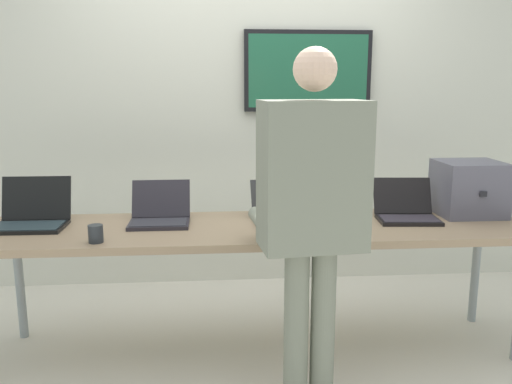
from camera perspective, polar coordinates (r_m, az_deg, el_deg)
name	(u,v)px	position (r m, az deg, el deg)	size (l,w,h in m)	color
ground	(259,351)	(3.22, 0.30, -16.52)	(8.00, 8.00, 0.04)	beige
back_wall	(248,114)	(3.97, -0.90, 8.33)	(8.00, 0.11, 2.53)	beige
workbench	(259,234)	(2.96, 0.31, -4.50)	(2.98, 0.70, 0.72)	#94795D
equipment_box	(469,188)	(3.40, 21.70, 0.38)	(0.36, 0.35, 0.32)	#565462
laptop_station_0	(32,216)	(3.17, -22.75, -2.34)	(0.38, 0.32, 0.26)	black
laptop_station_1	(160,214)	(3.03, -10.20, -2.31)	(0.33, 0.32, 0.22)	#26232A
laptop_station_2	(280,212)	(3.04, 2.60, -2.15)	(0.32, 0.34, 0.21)	#272828
laptop_station_3	(406,210)	(3.19, 15.67, -1.90)	(0.36, 0.34, 0.22)	black
person	(312,202)	(2.30, 5.93, -1.10)	(0.48, 0.62, 1.64)	gray
coffee_mug	(96,234)	(2.74, -16.69, -4.27)	(0.07, 0.07, 0.09)	#25292E
paper_sheet	(340,232)	(2.85, 8.94, -4.25)	(0.26, 0.33, 0.00)	white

